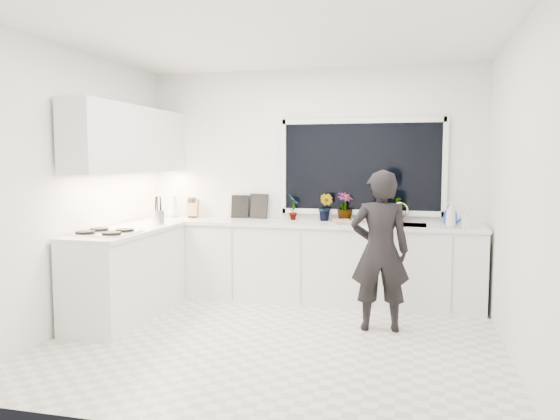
# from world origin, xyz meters

# --- Properties ---
(floor) EXTENTS (4.00, 3.50, 0.02)m
(floor) POSITION_xyz_m (0.00, 0.00, -0.01)
(floor) COLOR beige
(floor) RESTS_ON ground
(wall_back) EXTENTS (4.00, 0.02, 2.70)m
(wall_back) POSITION_xyz_m (0.00, 1.76, 1.35)
(wall_back) COLOR white
(wall_back) RESTS_ON ground
(wall_left) EXTENTS (0.02, 3.50, 2.70)m
(wall_left) POSITION_xyz_m (-2.01, 0.00, 1.35)
(wall_left) COLOR white
(wall_left) RESTS_ON ground
(wall_right) EXTENTS (0.02, 3.50, 2.70)m
(wall_right) POSITION_xyz_m (2.01, 0.00, 1.35)
(wall_right) COLOR white
(wall_right) RESTS_ON ground
(ceiling) EXTENTS (4.00, 3.50, 0.02)m
(ceiling) POSITION_xyz_m (0.00, 0.00, 2.71)
(ceiling) COLOR white
(ceiling) RESTS_ON wall_back
(window) EXTENTS (1.80, 0.02, 1.00)m
(window) POSITION_xyz_m (0.60, 1.73, 1.55)
(window) COLOR black
(window) RESTS_ON wall_back
(base_cabinets_back) EXTENTS (3.92, 0.58, 0.88)m
(base_cabinets_back) POSITION_xyz_m (0.00, 1.45, 0.44)
(base_cabinets_back) COLOR white
(base_cabinets_back) RESTS_ON floor
(base_cabinets_left) EXTENTS (0.58, 1.60, 0.88)m
(base_cabinets_left) POSITION_xyz_m (-1.67, 0.35, 0.44)
(base_cabinets_left) COLOR white
(base_cabinets_left) RESTS_ON floor
(countertop_back) EXTENTS (3.94, 0.62, 0.04)m
(countertop_back) POSITION_xyz_m (0.00, 1.44, 0.90)
(countertop_back) COLOR silver
(countertop_back) RESTS_ON base_cabinets_back
(countertop_left) EXTENTS (0.62, 1.60, 0.04)m
(countertop_left) POSITION_xyz_m (-1.67, 0.35, 0.90)
(countertop_left) COLOR silver
(countertop_left) RESTS_ON base_cabinets_left
(upper_cabinets) EXTENTS (0.34, 2.10, 0.70)m
(upper_cabinets) POSITION_xyz_m (-1.79, 0.70, 1.85)
(upper_cabinets) COLOR white
(upper_cabinets) RESTS_ON wall_left
(sink) EXTENTS (0.58, 0.42, 0.14)m
(sink) POSITION_xyz_m (1.05, 1.45, 0.87)
(sink) COLOR silver
(sink) RESTS_ON countertop_back
(faucet) EXTENTS (0.03, 0.03, 0.22)m
(faucet) POSITION_xyz_m (1.05, 1.65, 1.03)
(faucet) COLOR silver
(faucet) RESTS_ON countertop_back
(stovetop) EXTENTS (0.56, 0.48, 0.03)m
(stovetop) POSITION_xyz_m (-1.69, -0.00, 0.94)
(stovetop) COLOR black
(stovetop) RESTS_ON countertop_left
(person) EXTENTS (0.61, 0.45, 1.54)m
(person) POSITION_xyz_m (0.90, 0.54, 0.77)
(person) COLOR black
(person) RESTS_ON floor
(pizza_tray) EXTENTS (0.55, 0.48, 0.03)m
(pizza_tray) POSITION_xyz_m (0.55, 1.42, 0.94)
(pizza_tray) COLOR #B9BABE
(pizza_tray) RESTS_ON countertop_back
(pizza) EXTENTS (0.50, 0.43, 0.01)m
(pizza) POSITION_xyz_m (0.55, 1.42, 0.95)
(pizza) COLOR #C5421A
(pizza) RESTS_ON pizza_tray
(watering_can) EXTENTS (0.18, 0.18, 0.13)m
(watering_can) POSITION_xyz_m (1.60, 1.61, 0.98)
(watering_can) COLOR #1340B9
(watering_can) RESTS_ON countertop_back
(paper_towel_roll) EXTENTS (0.14, 0.14, 0.26)m
(paper_towel_roll) POSITION_xyz_m (-1.71, 1.55, 1.05)
(paper_towel_roll) COLOR white
(paper_towel_roll) RESTS_ON countertop_back
(knife_block) EXTENTS (0.14, 0.11, 0.22)m
(knife_block) POSITION_xyz_m (-1.45, 1.59, 1.03)
(knife_block) COLOR brown
(knife_block) RESTS_ON countertop_back
(utensil_crock) EXTENTS (0.15, 0.15, 0.16)m
(utensil_crock) POSITION_xyz_m (-1.53, 0.80, 1.00)
(utensil_crock) COLOR #ABABAF
(utensil_crock) RESTS_ON countertop_left
(picture_frame_large) EXTENTS (0.22, 0.03, 0.28)m
(picture_frame_large) POSITION_xyz_m (-0.87, 1.69, 1.06)
(picture_frame_large) COLOR black
(picture_frame_large) RESTS_ON countertop_back
(picture_frame_small) EXTENTS (0.25, 0.08, 0.30)m
(picture_frame_small) POSITION_xyz_m (-0.64, 1.69, 1.07)
(picture_frame_small) COLOR black
(picture_frame_small) RESTS_ON countertop_back
(herb_plants) EXTENTS (1.44, 0.34, 0.34)m
(herb_plants) POSITION_xyz_m (0.56, 1.61, 1.08)
(herb_plants) COLOR #26662D
(herb_plants) RESTS_ON countertop_back
(soap_bottles) EXTENTS (0.27, 0.15, 0.27)m
(soap_bottles) POSITION_xyz_m (1.63, 1.30, 1.04)
(soap_bottles) COLOR #D8BF66
(soap_bottles) RESTS_ON countertop_back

